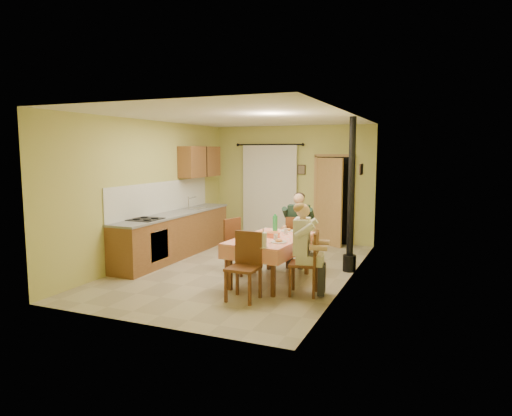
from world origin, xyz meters
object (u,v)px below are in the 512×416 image
at_px(chair_left, 240,257).
at_px(chair_far, 298,252).
at_px(chair_right, 304,276).
at_px(man_right, 304,238).
at_px(dining_table, 271,260).
at_px(chair_near, 244,281).
at_px(man_far, 298,221).
at_px(stove_flue, 351,216).

bearing_deg(chair_left, chair_far, 152.71).
bearing_deg(chair_right, chair_far, 11.25).
relative_size(chair_left, man_right, 0.71).
xyz_separation_m(dining_table, chair_left, (-0.72, 0.31, -0.09)).
bearing_deg(chair_near, man_far, -93.18).
distance_m(chair_far, chair_right, 1.70).
xyz_separation_m(chair_far, man_right, (0.58, -1.59, 0.59)).
xyz_separation_m(man_far, man_right, (0.59, -1.60, 0.00)).
xyz_separation_m(dining_table, chair_right, (0.72, -0.45, -0.09)).
relative_size(man_far, man_right, 1.00).
xyz_separation_m(dining_table, chair_near, (-0.04, -1.04, -0.09)).
relative_size(chair_left, man_far, 0.71).
height_order(chair_far, stove_flue, stove_flue).
relative_size(man_far, stove_flue, 0.50).
bearing_deg(dining_table, man_far, 88.31).
height_order(dining_table, chair_left, chair_left).
xyz_separation_m(chair_left, stove_flue, (1.81, 0.88, 0.73)).
distance_m(chair_right, stove_flue, 1.83).
relative_size(chair_far, man_right, 0.70).
xyz_separation_m(chair_far, man_far, (-0.00, 0.01, 0.59)).
xyz_separation_m(dining_table, chair_far, (0.13, 1.14, -0.09)).
bearing_deg(man_far, dining_table, -103.22).
height_order(chair_right, man_far, man_far).
distance_m(dining_table, chair_left, 0.78).
bearing_deg(man_far, chair_far, -90.00).
xyz_separation_m(chair_near, chair_right, (0.76, 0.59, -0.00)).
relative_size(chair_right, man_right, 0.70).
height_order(chair_near, man_right, man_right).
bearing_deg(stove_flue, chair_left, -154.05).
distance_m(chair_near, stove_flue, 2.60).
bearing_deg(stove_flue, chair_right, -102.84).
distance_m(chair_far, man_right, 1.79).
bearing_deg(man_far, man_right, -77.04).
bearing_deg(chair_near, chair_right, -141.22).
relative_size(chair_far, man_far, 0.70).
height_order(chair_near, chair_right, chair_near).
height_order(chair_far, chair_left, chair_left).
bearing_deg(chair_far, man_far, 90.00).
relative_size(chair_far, chair_left, 0.99).
bearing_deg(dining_table, man_right, -28.17).
relative_size(chair_near, chair_left, 1.02).
xyz_separation_m(chair_near, man_far, (0.16, 2.19, 0.59)).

